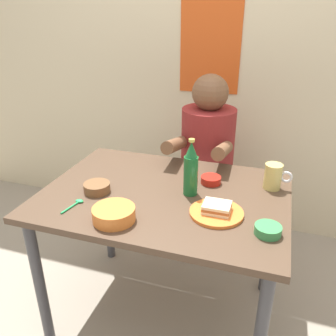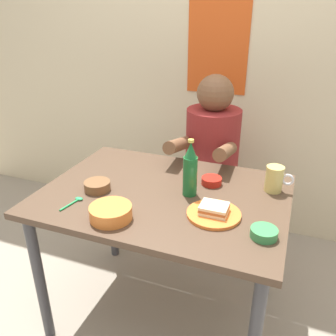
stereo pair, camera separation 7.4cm
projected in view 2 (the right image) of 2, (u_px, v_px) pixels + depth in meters
name	position (u px, v px, depth m)	size (l,w,h in m)	color
ground_plane	(165.00, 311.00, 1.90)	(6.00, 6.00, 0.00)	gray
wall_back	(224.00, 42.00, 2.25)	(4.40, 0.09, 2.60)	beige
dining_table	(164.00, 210.00, 1.63)	(1.10, 0.80, 0.74)	#4C3828
stool	(209.00, 203.00, 2.27)	(0.34, 0.34, 0.45)	#4C4C51
person_seated	(212.00, 144.00, 2.08)	(0.33, 0.56, 0.72)	maroon
plate_orange	(214.00, 214.00, 1.41)	(0.22, 0.22, 0.01)	orange
sandwich	(214.00, 209.00, 1.40)	(0.11, 0.09, 0.04)	beige
beer_mug	(275.00, 179.00, 1.58)	(0.13, 0.08, 0.12)	#D1BC66
beer_bottle	(190.00, 170.00, 1.53)	(0.06, 0.06, 0.26)	#19602D
condiment_bowl_brown	(97.00, 185.00, 1.60)	(0.12, 0.12, 0.04)	brown
soup_bowl_orange	(111.00, 212.00, 1.38)	(0.17, 0.17, 0.05)	orange
sambal_bowl_red	(212.00, 181.00, 1.66)	(0.10, 0.10, 0.03)	#B21E14
dip_bowl_green	(264.00, 233.00, 1.28)	(0.10, 0.10, 0.03)	#388C4C
spoon	(75.00, 201.00, 1.51)	(0.04, 0.12, 0.01)	#26A559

